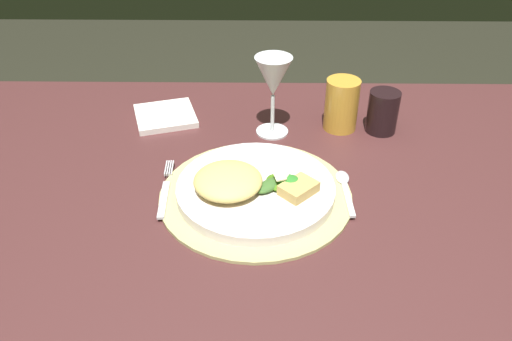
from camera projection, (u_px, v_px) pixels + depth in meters
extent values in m
cube|color=#492525|center=(295.00, 186.00, 0.93)|extent=(1.44, 0.83, 0.02)
cylinder|color=#452A27|center=(54.00, 215.00, 1.41)|extent=(0.09, 0.09, 0.68)
cylinder|color=tan|center=(256.00, 195.00, 0.89)|extent=(0.33, 0.33, 0.01)
cylinder|color=silver|center=(256.00, 189.00, 0.88)|extent=(0.27, 0.27, 0.02)
ellipsoid|color=#E0C86B|center=(228.00, 181.00, 0.86)|extent=(0.14, 0.14, 0.03)
ellipsoid|color=#3B642A|center=(269.00, 185.00, 0.86)|extent=(0.06, 0.06, 0.01)
ellipsoid|color=#2E7F28|center=(290.00, 182.00, 0.86)|extent=(0.04, 0.04, 0.02)
ellipsoid|color=#387018|center=(280.00, 183.00, 0.87)|extent=(0.05, 0.05, 0.01)
ellipsoid|color=#437717|center=(279.00, 183.00, 0.87)|extent=(0.06, 0.06, 0.01)
cube|color=beige|center=(283.00, 175.00, 0.86)|extent=(0.03, 0.03, 0.01)
cube|color=beige|center=(280.00, 176.00, 0.86)|extent=(0.02, 0.03, 0.00)
cube|color=tan|center=(298.00, 188.00, 0.85)|extent=(0.07, 0.07, 0.02)
cube|color=silver|center=(164.00, 200.00, 0.87)|extent=(0.02, 0.10, 0.00)
cube|color=silver|center=(166.00, 168.00, 0.95)|extent=(0.00, 0.05, 0.00)
cube|color=silver|center=(168.00, 168.00, 0.95)|extent=(0.00, 0.05, 0.00)
cube|color=silver|center=(170.00, 168.00, 0.95)|extent=(0.00, 0.05, 0.00)
cube|color=silver|center=(172.00, 168.00, 0.95)|extent=(0.00, 0.05, 0.00)
cube|color=silver|center=(348.00, 199.00, 0.87)|extent=(0.01, 0.10, 0.00)
ellipsoid|color=silver|center=(342.00, 177.00, 0.92)|extent=(0.02, 0.04, 0.01)
cube|color=white|center=(165.00, 116.00, 1.11)|extent=(0.16, 0.16, 0.01)
cylinder|color=silver|center=(272.00, 131.00, 1.07)|extent=(0.07, 0.07, 0.00)
cylinder|color=silver|center=(272.00, 114.00, 1.04)|extent=(0.01, 0.01, 0.08)
cone|color=silver|center=(273.00, 77.00, 1.00)|extent=(0.07, 0.07, 0.08)
cylinder|color=gold|center=(342.00, 105.00, 1.06)|extent=(0.07, 0.07, 0.11)
cylinder|color=black|center=(383.00, 112.00, 1.05)|extent=(0.06, 0.06, 0.09)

